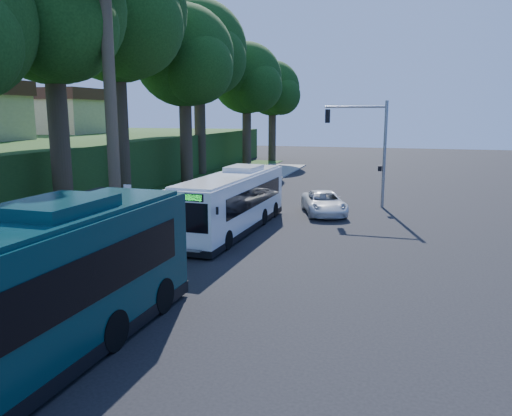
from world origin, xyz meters
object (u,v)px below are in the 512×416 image
(teal_bus, at_px, (0,306))
(pickup, at_px, (324,203))
(bus_shelter, at_px, (118,205))
(white_bus, at_px, (233,201))

(teal_bus, bearing_deg, pickup, 81.26)
(teal_bus, xyz_separation_m, pickup, (3.98, 22.05, -1.27))
(bus_shelter, bearing_deg, white_bus, 38.47)
(white_bus, relative_size, teal_bus, 0.82)
(bus_shelter, relative_size, white_bus, 0.29)
(bus_shelter, bearing_deg, teal_bus, -69.50)
(bus_shelter, relative_size, teal_bus, 0.24)
(white_bus, bearing_deg, bus_shelter, -139.37)
(teal_bus, distance_m, pickup, 22.44)
(white_bus, relative_size, pickup, 2.22)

